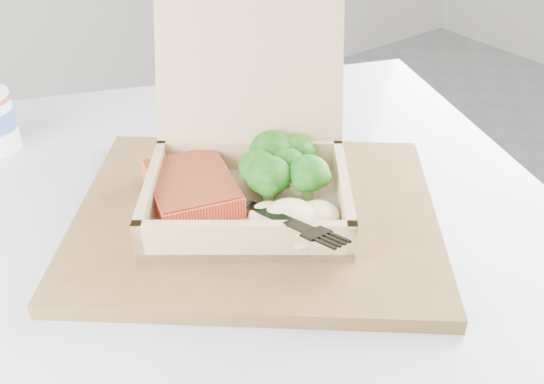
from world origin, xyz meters
TOP-DOWN VIEW (x-y plane):
  - cafe_table at (-0.44, 0.36)m, footprint 1.05×1.05m
  - serving_tray at (-0.38, 0.36)m, footprint 0.50×0.48m
  - takeout_container at (-0.37, 0.39)m, footprint 0.31×0.32m
  - salmon_fillet at (-0.43, 0.41)m, footprint 0.11×0.13m
  - broccoli_pile at (-0.33, 0.36)m, footprint 0.11×0.11m
  - mashed_potatoes at (-0.38, 0.30)m, footprint 0.09×0.08m
  - plastic_fork at (-0.40, 0.32)m, footprint 0.02×0.16m
  - receipt at (-0.29, 0.55)m, footprint 0.14×0.16m

SIDE VIEW (x-z plane):
  - cafe_table at x=-0.44m, z-range 0.18..0.91m
  - receipt at x=-0.29m, z-range 0.73..0.74m
  - serving_tray at x=-0.38m, z-range 0.73..0.75m
  - salmon_fillet at x=-0.43m, z-range 0.76..0.78m
  - mashed_potatoes at x=-0.38m, z-range 0.76..0.79m
  - broccoli_pile at x=-0.33m, z-range 0.76..0.80m
  - plastic_fork at x=-0.40m, z-range 0.77..0.81m
  - takeout_container at x=-0.37m, z-range 0.70..0.89m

